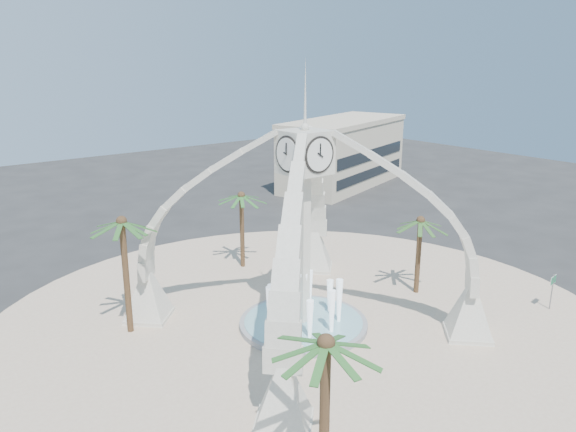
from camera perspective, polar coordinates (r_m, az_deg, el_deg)
ground at (r=35.84m, az=1.57°, el=-11.19°), size 140.00×140.00×0.00m
plaza at (r=35.83m, az=1.57°, el=-11.14°), size 40.00×40.00×0.06m
clock_tower at (r=33.39m, az=1.65°, el=-1.22°), size 17.94×17.94×16.30m
fountain at (r=35.71m, az=1.57°, el=-10.77°), size 8.00×8.00×3.62m
building_ne at (r=73.80m, az=5.65°, el=6.46°), size 21.87×14.17×8.60m
palm_east at (r=39.85m, az=13.32°, el=-0.54°), size 4.68×4.68×6.13m
palm_west at (r=34.03m, az=-16.54°, el=-0.74°), size 4.69×4.69×7.85m
palm_north at (r=43.79m, az=-4.77°, el=1.99°), size 3.99×3.99×6.63m
palm_south at (r=20.75m, az=3.88°, el=-12.98°), size 5.65×5.65×7.20m
street_sign at (r=41.20m, az=25.30°, el=-6.31°), size 0.93×0.16×2.54m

